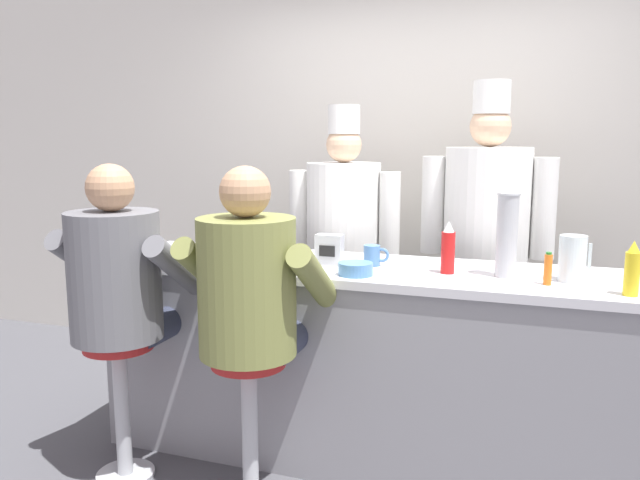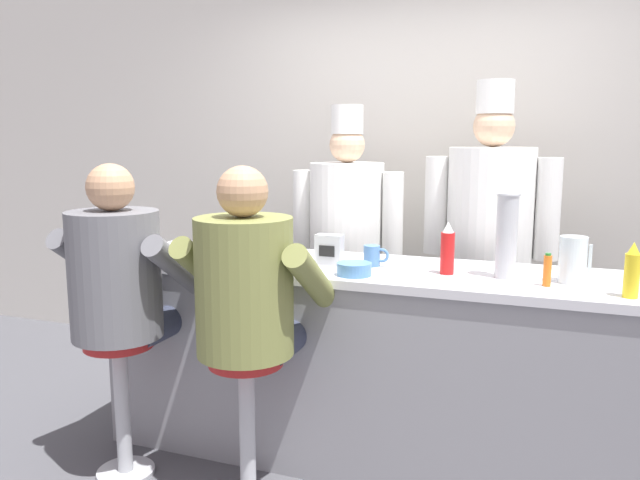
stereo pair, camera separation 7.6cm
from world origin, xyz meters
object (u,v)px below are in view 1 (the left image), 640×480
Objects in this scene: coffee_mug_white at (300,265)px; cook_in_whites_far at (486,234)px; ketchup_bottle_red at (448,249)px; diner_seated_grey at (120,283)px; coffee_mug_blue at (372,255)px; diner_seated_olive at (251,295)px; cup_stack_steel at (507,235)px; breakfast_plate at (207,254)px; hot_sauce_bottle_orange at (548,269)px; napkin_dispenser_chrome at (329,250)px; cook_in_whites_near at (343,239)px; water_pitcher_clear at (573,259)px; cereal_bowl at (356,269)px; mustard_bottle_yellow at (632,270)px.

coffee_mug_white is 1.26m from cook_in_whites_far.
ketchup_bottle_red is 1.50m from diner_seated_grey.
diner_seated_olive is at bearing -124.48° from coffee_mug_blue.
diner_seated_grey reaches higher than cup_stack_steel.
cook_in_whites_far reaches higher than breakfast_plate.
hot_sauce_bottle_orange is 0.93× the size of napkin_dispenser_chrome.
diner_seated_olive is at bearing -109.68° from napkin_dispenser_chrome.
coffee_mug_blue is at bearing -62.94° from cook_in_whites_near.
cook_in_whites_far is at bearing 54.23° from coffee_mug_white.
cook_in_whites_far reaches higher than water_pitcher_clear.
cook_in_whites_near is at bearing 133.54° from ketchup_bottle_red.
cook_in_whites_far is at bearing 100.48° from cup_stack_steel.
coffee_mug_blue is at bearing 47.02° from coffee_mug_white.
diner_seated_grey is at bearing -162.14° from cereal_bowl.
coffee_mug_white is at bearing -132.98° from coffee_mug_blue.
breakfast_plate is at bearing -178.99° from napkin_dispenser_chrome.
water_pitcher_clear is 0.54× the size of cup_stack_steel.
cook_in_whites_far is at bearing 1.68° from cook_in_whites_near.
breakfast_plate is at bearing -175.83° from coffee_mug_blue.
cup_stack_steel is 1.74m from diner_seated_grey.
breakfast_plate is 1.81× the size of napkin_dispenser_chrome.
mustard_bottle_yellow is at bearing -32.91° from cook_in_whites_near.
diner_seated_olive reaches higher than napkin_dispenser_chrome.
cereal_bowl is at bearing 42.06° from diner_seated_olive.
breakfast_plate is at bearing -179.30° from cup_stack_steel.
coffee_mug_white is at bearing 19.53° from diner_seated_grey.
cook_in_whites_near reaches higher than cup_stack_steel.
mustard_bottle_yellow is 1.97m from breakfast_plate.
cereal_bowl is 0.08× the size of cook_in_whites_far.
ketchup_bottle_red is 0.16× the size of diner_seated_olive.
coffee_mug_blue reaches higher than breakfast_plate.
cook_in_whites_near is (-0.73, 0.77, -0.11)m from ketchup_bottle_red.
cereal_bowl is (-0.81, -0.08, -0.04)m from hot_sauce_bottle_orange.
ketchup_bottle_red is at bearing 33.92° from diner_seated_olive.
hot_sauce_bottle_orange is 0.89× the size of cereal_bowl.
napkin_dispenser_chrome is at bearing 135.65° from cereal_bowl.
diner_seated_olive is (-1.17, -0.41, -0.11)m from hot_sauce_bottle_orange.
diner_seated_olive is (-0.75, -0.50, -0.16)m from ketchup_bottle_red.
coffee_mug_blue is (0.86, 0.06, 0.04)m from breakfast_plate.
napkin_dispenser_chrome is (-1.30, 0.18, -0.03)m from mustard_bottle_yellow.
napkin_dispenser_chrome is (-0.18, 0.18, 0.05)m from cereal_bowl.
cup_stack_steel is (0.62, -0.04, 0.14)m from coffee_mug_blue.
cup_stack_steel is at bearing -37.70° from cook_in_whites_near.
coffee_mug_blue is at bearing 4.17° from breakfast_plate.
coffee_mug_white is at bearing -160.00° from ketchup_bottle_red.
mustard_bottle_yellow is 0.52m from cup_stack_steel.
breakfast_plate is at bearing -179.59° from ketchup_bottle_red.
diner_seated_olive is (0.48, -0.49, -0.06)m from breakfast_plate.
napkin_dispenser_chrome is at bearing 31.22° from diner_seated_grey.
mustard_bottle_yellow is 1.39× the size of cereal_bowl.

